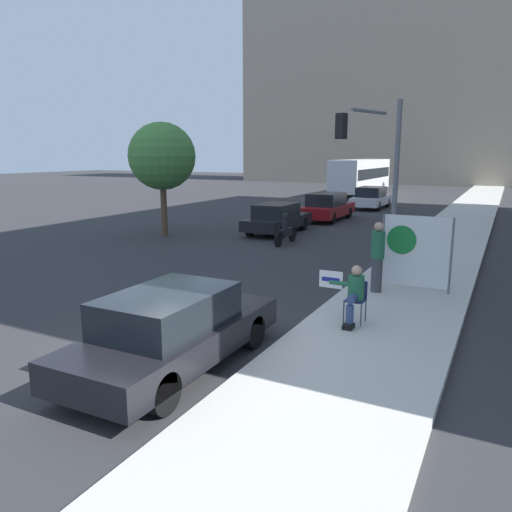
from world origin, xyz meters
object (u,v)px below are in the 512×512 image
(parked_car_curbside, at_px, (173,330))
(car_on_road_nearest, at_px, (277,218))
(motorcycle_on_road, at_px, (286,231))
(street_tree_near_curb, at_px, (162,157))
(protest_banner, at_px, (415,251))
(seated_protester, at_px, (354,292))
(city_bus_on_road, at_px, (361,175))
(car_on_road_distant, at_px, (371,198))
(jogger_on_sidewalk, at_px, (377,256))
(traffic_light_pole, at_px, (373,156))
(car_on_road_midblock, at_px, (327,207))

(parked_car_curbside, xyz_separation_m, car_on_road_nearest, (-4.72, 14.61, -0.01))
(car_on_road_nearest, bearing_deg, parked_car_curbside, -72.11)
(car_on_road_nearest, height_order, motorcycle_on_road, car_on_road_nearest)
(car_on_road_nearest, relative_size, street_tree_near_curb, 0.88)
(protest_banner, distance_m, motorcycle_on_road, 8.19)
(seated_protester, xyz_separation_m, city_bus_on_road, (-9.43, 35.01, 1.00))
(car_on_road_distant, bearing_deg, street_tree_near_curb, -109.59)
(parked_car_curbside, xyz_separation_m, motorcycle_on_road, (-3.18, 12.09, -0.15))
(jogger_on_sidewalk, distance_m, protest_banner, 1.04)
(seated_protester, bearing_deg, city_bus_on_road, 121.24)
(jogger_on_sidewalk, relative_size, protest_banner, 0.93)
(seated_protester, distance_m, motorcycle_on_road, 10.32)
(car_on_road_nearest, relative_size, car_on_road_distant, 1.00)
(traffic_light_pole, bearing_deg, city_bus_on_road, 105.86)
(seated_protester, bearing_deg, protest_banner, 94.70)
(car_on_road_distant, relative_size, street_tree_near_curb, 0.88)
(traffic_light_pole, bearing_deg, street_tree_near_curb, 168.65)
(protest_banner, height_order, car_on_road_distant, protest_banner)
(seated_protester, bearing_deg, parked_car_curbside, -107.60)
(car_on_road_midblock, bearing_deg, protest_banner, -62.40)
(seated_protester, relative_size, city_bus_on_road, 0.11)
(city_bus_on_road, distance_m, motorcycle_on_road, 26.56)
(motorcycle_on_road, bearing_deg, jogger_on_sidewalk, -49.37)
(motorcycle_on_road, relative_size, street_tree_near_curb, 0.41)
(protest_banner, relative_size, traffic_light_pole, 0.38)
(jogger_on_sidewalk, height_order, traffic_light_pole, traffic_light_pole)
(car_on_road_distant, bearing_deg, car_on_road_nearest, -95.67)
(motorcycle_on_road, bearing_deg, protest_banner, -42.11)
(parked_car_curbside, bearing_deg, car_on_road_midblock, 101.69)
(seated_protester, distance_m, car_on_road_midblock, 17.93)
(jogger_on_sidewalk, bearing_deg, seated_protester, 96.19)
(seated_protester, distance_m, traffic_light_pole, 7.04)
(car_on_road_distant, distance_m, city_bus_on_road, 11.76)
(traffic_light_pole, distance_m, car_on_road_midblock, 11.93)
(seated_protester, bearing_deg, traffic_light_pole, 117.63)
(jogger_on_sidewalk, xyz_separation_m, city_bus_on_road, (-9.27, 32.32, 0.74))
(city_bus_on_road, bearing_deg, car_on_road_distant, -71.24)
(parked_car_curbside, xyz_separation_m, street_tree_near_curb, (-9.01, 11.64, 2.84))
(city_bus_on_road, bearing_deg, seated_protester, -74.92)
(traffic_light_pole, relative_size, parked_car_curbside, 1.14)
(protest_banner, height_order, motorcycle_on_road, protest_banner)
(street_tree_near_curb, bearing_deg, car_on_road_nearest, 34.64)
(protest_banner, relative_size, car_on_road_nearest, 0.44)
(traffic_light_pole, relative_size, street_tree_near_curb, 1.02)
(car_on_road_midblock, relative_size, city_bus_on_road, 0.40)
(car_on_road_nearest, height_order, car_on_road_midblock, car_on_road_midblock)
(jogger_on_sidewalk, bearing_deg, parked_car_curbside, 73.95)
(car_on_road_nearest, bearing_deg, car_on_road_midblock, 84.12)
(protest_banner, relative_size, car_on_road_midblock, 0.41)
(parked_car_curbside, relative_size, city_bus_on_road, 0.39)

